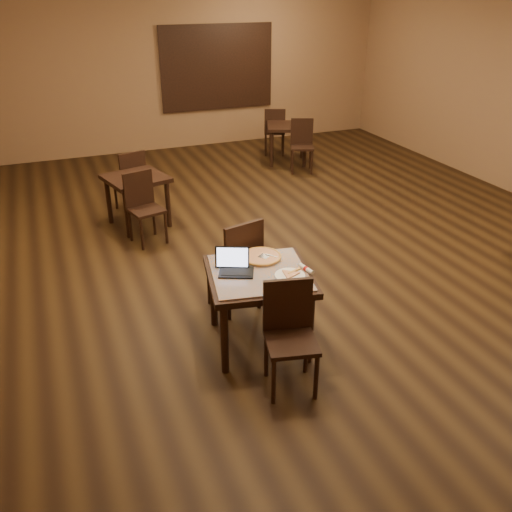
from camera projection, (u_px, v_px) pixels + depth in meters
name	position (u px, v px, depth m)	size (l,w,h in m)	color
ground	(300.00, 237.00, 7.32)	(10.00, 10.00, 0.00)	black
wall_back	(193.00, 71.00, 10.78)	(8.00, 0.02, 3.00)	brown
mural	(217.00, 67.00, 10.89)	(2.34, 0.05, 1.64)	#254E8A
tiled_table	(259.00, 282.00, 4.91)	(1.07, 1.07, 0.76)	black
chair_main_near	(289.00, 329.00, 4.46)	(0.49, 0.49, 0.95)	black
chair_main_far	(238.00, 261.00, 5.46)	(0.54, 0.54, 1.02)	black
laptop	(234.00, 265.00, 4.85)	(0.37, 0.35, 0.21)	black
plate	(290.00, 276.00, 4.78)	(0.27, 0.27, 0.01)	white
pizza_slice	(290.00, 274.00, 4.77)	(0.19, 0.19, 0.02)	beige
pizza_pan	(261.00, 258.00, 5.10)	(0.39, 0.39, 0.01)	silver
pizza_whole	(261.00, 256.00, 5.09)	(0.38, 0.38, 0.03)	beige
spatula	(264.00, 256.00, 5.08)	(0.09, 0.22, 0.01)	silver
napkin_roll	(306.00, 269.00, 4.87)	(0.07, 0.19, 0.04)	white
other_table_a	(288.00, 131.00, 10.13)	(0.99, 0.99, 0.71)	black
other_table_a_chair_near	(302.00, 142.00, 9.72)	(0.52, 0.52, 0.92)	black
other_table_a_chair_far	(275.00, 129.00, 10.60)	(0.52, 0.52, 0.92)	black
other_table_b	(136.00, 185.00, 7.45)	(0.93, 0.93, 0.72)	black
other_table_b_chair_near	(143.00, 203.00, 7.02)	(0.49, 0.49, 0.93)	black
other_table_b_chair_far	(131.00, 178.00, 7.94)	(0.49, 0.49, 0.93)	black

